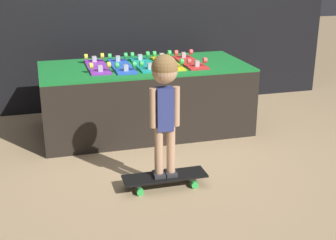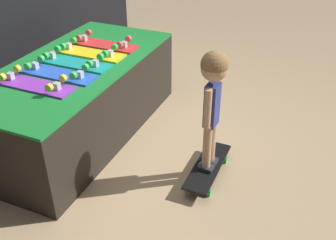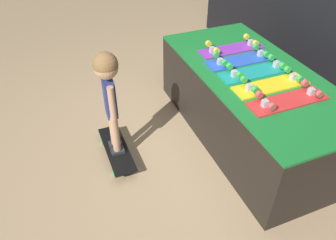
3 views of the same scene
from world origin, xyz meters
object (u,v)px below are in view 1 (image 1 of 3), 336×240
(skateboard_blue_on_rack, at_px, (122,65))
(skateboard_purple_on_rack, at_px, (97,66))
(skateboard_teal_on_rack, at_px, (145,64))
(skateboard_red_on_rack, at_px, (190,61))
(skateboard_on_floor, at_px, (165,178))
(child, at_px, (165,93))
(skateboard_yellow_on_rack, at_px, (167,62))

(skateboard_blue_on_rack, bearing_deg, skateboard_purple_on_rack, 169.30)
(skateboard_purple_on_rack, distance_m, skateboard_blue_on_rack, 0.22)
(skateboard_purple_on_rack, xyz_separation_m, skateboard_blue_on_rack, (0.22, -0.04, 0.00))
(skateboard_blue_on_rack, bearing_deg, skateboard_teal_on_rack, 1.90)
(skateboard_purple_on_rack, relative_size, skateboard_red_on_rack, 1.00)
(skateboard_teal_on_rack, distance_m, skateboard_on_floor, 1.33)
(child, bearing_deg, skateboard_red_on_rack, 66.75)
(skateboard_red_on_rack, bearing_deg, skateboard_teal_on_rack, 178.11)
(skateboard_blue_on_rack, height_order, child, child)
(skateboard_red_on_rack, bearing_deg, child, -115.95)
(skateboard_on_floor, bearing_deg, child, -104.04)
(skateboard_yellow_on_rack, xyz_separation_m, child, (-0.35, -1.18, 0.06))
(skateboard_yellow_on_rack, bearing_deg, skateboard_teal_on_rack, 179.17)
(skateboard_purple_on_rack, relative_size, skateboard_teal_on_rack, 1.00)
(skateboard_on_floor, bearing_deg, skateboard_yellow_on_rack, 73.41)
(skateboard_yellow_on_rack, height_order, skateboard_on_floor, skateboard_yellow_on_rack)
(skateboard_blue_on_rack, height_order, skateboard_red_on_rack, same)
(skateboard_red_on_rack, xyz_separation_m, skateboard_on_floor, (-0.57, -1.17, -0.59))
(skateboard_blue_on_rack, xyz_separation_m, skateboard_red_on_rack, (0.65, -0.01, 0.00))
(skateboard_teal_on_rack, relative_size, child, 0.69)
(skateboard_purple_on_rack, xyz_separation_m, skateboard_teal_on_rack, (0.44, -0.03, 0.00))
(child, bearing_deg, skateboard_purple_on_rack, 106.53)
(skateboard_purple_on_rack, height_order, skateboard_red_on_rack, same)
(skateboard_on_floor, bearing_deg, skateboard_blue_on_rack, 94.02)
(skateboard_blue_on_rack, relative_size, skateboard_red_on_rack, 1.00)
(skateboard_teal_on_rack, distance_m, child, 1.20)
(skateboard_on_floor, bearing_deg, skateboard_teal_on_rack, 83.51)
(skateboard_purple_on_rack, distance_m, child, 1.26)
(skateboard_red_on_rack, bearing_deg, skateboard_yellow_on_rack, 177.06)
(skateboard_blue_on_rack, height_order, skateboard_teal_on_rack, same)
(skateboard_teal_on_rack, height_order, skateboard_red_on_rack, same)
(child, bearing_deg, skateboard_yellow_on_rack, 76.10)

